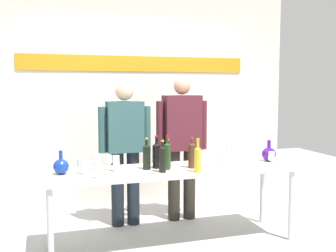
# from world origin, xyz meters

# --- Properties ---
(ground_plane) EXTENTS (10.00, 10.00, 0.00)m
(ground_plane) POSITION_xyz_m (0.00, 0.00, 0.00)
(ground_plane) COLOR #ABADB0
(back_wall) EXTENTS (4.26, 0.11, 3.00)m
(back_wall) POSITION_xyz_m (0.00, 1.54, 1.50)
(back_wall) COLOR beige
(back_wall) RESTS_ON ground
(display_table) EXTENTS (2.45, 0.66, 0.76)m
(display_table) POSITION_xyz_m (0.00, 0.00, 0.70)
(display_table) COLOR silver
(display_table) RESTS_ON ground
(decanter_blue_left) EXTENTS (0.14, 0.14, 0.22)m
(decanter_blue_left) POSITION_xyz_m (-1.05, 0.04, 0.83)
(decanter_blue_left) COLOR navy
(decanter_blue_left) RESTS_ON display_table
(decanter_blue_right) EXTENTS (0.15, 0.15, 0.23)m
(decanter_blue_right) POSITION_xyz_m (1.09, 0.04, 0.83)
(decanter_blue_right) COLOR #451486
(decanter_blue_right) RESTS_ON display_table
(presenter_left) EXTENTS (0.59, 0.22, 1.60)m
(presenter_left) POSITION_xyz_m (-0.33, 0.67, 0.91)
(presenter_left) COLOR black
(presenter_left) RESTS_ON ground
(presenter_right) EXTENTS (0.61, 0.22, 1.65)m
(presenter_right) POSITION_xyz_m (0.33, 0.67, 0.94)
(presenter_right) COLOR black
(presenter_right) RESTS_ON ground
(wine_bottle_0) EXTENTS (0.07, 0.07, 0.30)m
(wine_bottle_0) POSITION_xyz_m (-0.15, -0.15, 0.89)
(wine_bottle_0) COLOR black
(wine_bottle_0) RESTS_ON display_table
(wine_bottle_1) EXTENTS (0.07, 0.07, 0.31)m
(wine_bottle_1) POSITION_xyz_m (0.18, -0.05, 0.89)
(wine_bottle_1) COLOR #49281C
(wine_bottle_1) RESTS_ON display_table
(wine_bottle_2) EXTENTS (0.08, 0.08, 0.32)m
(wine_bottle_2) POSITION_xyz_m (-0.15, 0.05, 0.89)
(wine_bottle_2) COLOR black
(wine_bottle_2) RESTS_ON display_table
(wine_bottle_3) EXTENTS (0.07, 0.07, 0.31)m
(wine_bottle_3) POSITION_xyz_m (-0.26, 0.02, 0.89)
(wine_bottle_3) COLOR black
(wine_bottle_3) RESTS_ON display_table
(wine_bottle_4) EXTENTS (0.06, 0.06, 0.32)m
(wine_bottle_4) POSITION_xyz_m (0.16, -0.25, 0.89)
(wine_bottle_4) COLOR gold
(wine_bottle_4) RESTS_ON display_table
(wine_bottle_5) EXTENTS (0.06, 0.06, 0.28)m
(wine_bottle_5) POSITION_xyz_m (-0.03, 0.06, 0.88)
(wine_bottle_5) COLOR black
(wine_bottle_5) RESTS_ON display_table
(wine_bottle_6) EXTENTS (0.07, 0.07, 0.33)m
(wine_bottle_6) POSITION_xyz_m (-0.07, -0.04, 0.90)
(wine_bottle_6) COLOR #203B1A
(wine_bottle_6) RESTS_ON display_table
(wine_glass_left_0) EXTENTS (0.07, 0.07, 0.13)m
(wine_glass_left_0) POSITION_xyz_m (-0.85, -0.07, 0.85)
(wine_glass_left_0) COLOR white
(wine_glass_left_0) RESTS_ON display_table
(wine_glass_left_1) EXTENTS (0.06, 0.06, 0.16)m
(wine_glass_left_1) POSITION_xyz_m (-0.72, 0.10, 0.87)
(wine_glass_left_1) COLOR white
(wine_glass_left_1) RESTS_ON display_table
(wine_glass_left_2) EXTENTS (0.06, 0.06, 0.15)m
(wine_glass_left_2) POSITION_xyz_m (-0.76, -0.24, 0.86)
(wine_glass_left_2) COLOR white
(wine_glass_left_2) RESTS_ON display_table
(wine_glass_left_3) EXTENTS (0.07, 0.07, 0.13)m
(wine_glass_left_3) POSITION_xyz_m (-0.88, 0.04, 0.85)
(wine_glass_left_3) COLOR white
(wine_glass_left_3) RESTS_ON display_table
(wine_glass_left_4) EXTENTS (0.06, 0.06, 0.15)m
(wine_glass_left_4) POSITION_xyz_m (-0.61, 0.08, 0.86)
(wine_glass_left_4) COLOR white
(wine_glass_left_4) RESTS_ON display_table
(wine_glass_left_5) EXTENTS (0.06, 0.06, 0.15)m
(wine_glass_left_5) POSITION_xyz_m (-0.56, 0.00, 0.86)
(wine_glass_left_5) COLOR white
(wine_glass_left_5) RESTS_ON display_table
(wine_glass_right_0) EXTENTS (0.07, 0.07, 0.15)m
(wine_glass_right_0) POSITION_xyz_m (0.72, 0.22, 0.86)
(wine_glass_right_0) COLOR white
(wine_glass_right_0) RESTS_ON display_table
(wine_glass_right_1) EXTENTS (0.06, 0.06, 0.15)m
(wine_glass_right_1) POSITION_xyz_m (0.82, -0.18, 0.86)
(wine_glass_right_1) COLOR white
(wine_glass_right_1) RESTS_ON display_table
(wine_glass_right_2) EXTENTS (0.07, 0.07, 0.15)m
(wine_glass_right_2) POSITION_xyz_m (0.53, -0.12, 0.86)
(wine_glass_right_2) COLOR white
(wine_glass_right_2) RESTS_ON display_table
(wine_glass_right_3) EXTENTS (0.07, 0.07, 0.14)m
(wine_glass_right_3) POSITION_xyz_m (0.47, -0.22, 0.85)
(wine_glass_right_3) COLOR white
(wine_glass_right_3) RESTS_ON display_table
(wine_glass_right_4) EXTENTS (0.06, 0.06, 0.16)m
(wine_glass_right_4) POSITION_xyz_m (0.93, -0.27, 0.87)
(wine_glass_right_4) COLOR white
(wine_glass_right_4) RESTS_ON display_table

